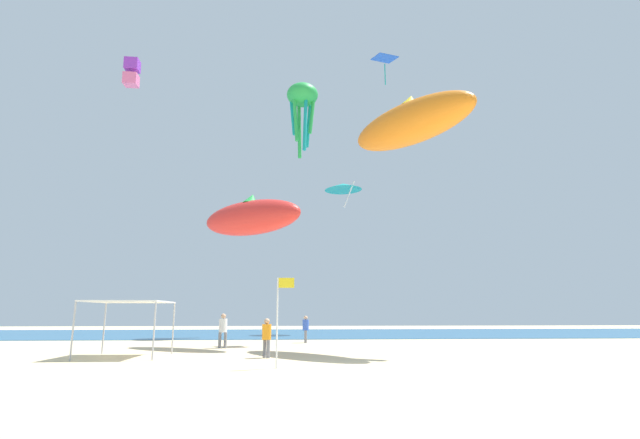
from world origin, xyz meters
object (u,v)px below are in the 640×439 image
(kite_delta_teal, at_px, (343,187))
(banner_flag, at_px, (280,312))
(kite_octopus_green, at_px, (302,99))
(person_leftmost, at_px, (306,327))
(canopy_tent, at_px, (129,304))
(kite_box_purple, at_px, (132,73))
(kite_inflatable_orange, at_px, (411,123))
(kite_inflatable_red, at_px, (251,217))
(kite_diamond_blue, at_px, (385,60))
(person_near_tent, at_px, (267,335))
(person_central, at_px, (223,328))

(kite_delta_teal, bearing_deg, banner_flag, 154.76)
(kite_delta_teal, xyz_separation_m, kite_octopus_green, (-4.06, -3.60, 7.19))
(kite_octopus_green, bearing_deg, banner_flag, -79.25)
(person_leftmost, bearing_deg, canopy_tent, -41.93)
(canopy_tent, bearing_deg, kite_box_purple, 112.65)
(canopy_tent, height_order, kite_inflatable_orange, kite_inflatable_orange)
(kite_inflatable_red, xyz_separation_m, kite_octopus_green, (3.29, 12.44, 13.57))
(canopy_tent, xyz_separation_m, person_leftmost, (8.14, 9.34, -1.27))
(kite_delta_teal, distance_m, kite_octopus_green, 9.01)
(kite_octopus_green, bearing_deg, kite_delta_teal, 55.84)
(canopy_tent, height_order, kite_delta_teal, kite_delta_teal)
(canopy_tent, xyz_separation_m, kite_inflatable_red, (4.77, 5.41, 5.04))
(kite_octopus_green, bearing_deg, canopy_tent, -100.02)
(kite_box_purple, bearing_deg, kite_diamond_blue, -9.63)
(person_near_tent, distance_m, person_leftmost, 10.40)
(person_near_tent, distance_m, person_central, 6.33)
(banner_flag, relative_size, kite_box_purple, 1.39)
(person_leftmost, height_order, banner_flag, banner_flag)
(canopy_tent, relative_size, person_near_tent, 2.04)
(banner_flag, relative_size, kite_inflatable_red, 0.44)
(banner_flag, bearing_deg, kite_inflatable_orange, 44.95)
(banner_flag, height_order, kite_octopus_green, kite_octopus_green)
(person_near_tent, relative_size, kite_diamond_blue, 0.71)
(banner_flag, bearing_deg, kite_box_purple, 124.49)
(kite_diamond_blue, xyz_separation_m, kite_octopus_green, (-5.85, 7.97, 0.54))
(person_leftmost, xyz_separation_m, banner_flag, (-1.48, -14.11, 0.89))
(person_near_tent, relative_size, person_leftmost, 0.96)
(canopy_tent, relative_size, kite_delta_teal, 0.77)
(kite_diamond_blue, bearing_deg, kite_inflatable_orange, 70.93)
(kite_box_purple, bearing_deg, kite_octopus_green, 19.97)
(person_leftmost, distance_m, kite_box_purple, 23.50)
(person_near_tent, distance_m, banner_flag, 4.07)
(banner_flag, bearing_deg, kite_octopus_green, 86.46)
(banner_flag, relative_size, kite_octopus_green, 0.46)
(person_near_tent, bearing_deg, banner_flag, -25.97)
(canopy_tent, xyz_separation_m, kite_octopus_green, (8.07, 17.86, 18.61))
(person_near_tent, relative_size, kite_inflatable_orange, 0.20)
(banner_flag, relative_size, kite_inflatable_orange, 0.38)
(person_central, height_order, kite_delta_teal, kite_delta_teal)
(canopy_tent, relative_size, kite_box_purple, 1.51)
(kite_delta_teal, height_order, kite_diamond_blue, kite_diamond_blue)
(canopy_tent, relative_size, kite_octopus_green, 0.50)
(person_near_tent, relative_size, kite_inflatable_red, 0.23)
(kite_inflatable_red, bearing_deg, kite_diamond_blue, -117.75)
(kite_delta_teal, bearing_deg, person_leftmost, 148.31)
(person_leftmost, height_order, kite_inflatable_red, kite_inflatable_red)
(banner_flag, distance_m, kite_inflatable_red, 11.69)
(person_near_tent, bearing_deg, kite_diamond_blue, 109.31)
(person_central, bearing_deg, banner_flag, -53.15)
(person_near_tent, xyz_separation_m, kite_diamond_blue, (7.84, 10.74, 19.38))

